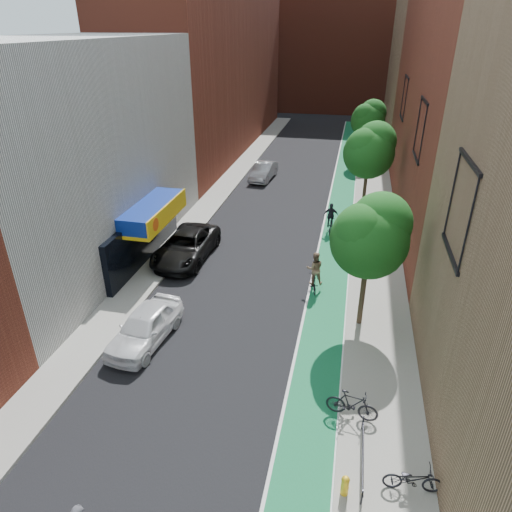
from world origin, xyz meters
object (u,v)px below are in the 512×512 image
Objects in this scene: cyclist_lane_near at (314,273)px; fire_hydrant at (345,485)px; parked_car_white at (145,326)px; parked_car_black at (186,246)px; parked_car_silver at (264,171)px; cyclist_lane_mid at (330,221)px; cyclist_lane_far at (348,228)px.

fire_hydrant is at bearing 87.66° from cyclist_lane_near.
parked_car_white is 2.11× the size of cyclist_lane_near.
parked_car_black is 16.91m from fire_hydrant.
fire_hydrant is (8.48, -29.88, -0.22)m from parked_car_silver.
cyclist_lane_mid reaches higher than fire_hydrant.
parked_car_silver is 31.06m from fire_hydrant.
parked_car_white reaches higher than fire_hydrant.
cyclist_lane_far is (1.19, -1.23, 0.19)m from cyclist_lane_mid.
cyclist_lane_mid is (8.11, 5.66, -0.03)m from parked_car_black.
cyclist_lane_mid is at bearing 36.55° from parked_car_black.
cyclist_lane_near is at bearing 65.60° from cyclist_lane_far.
parked_car_white is 6.38× the size of fire_hydrant.
parked_car_silver is 2.18× the size of cyclist_lane_far.
parked_car_silver reaches higher than fire_hydrant.
parked_car_black is 16.23m from parked_car_silver.
cyclist_lane_near is at bearing 100.18° from fire_hydrant.
parked_car_white is at bearing -86.30° from parked_car_silver.
parked_car_white is 2.18× the size of cyclist_lane_far.
cyclist_lane_near is 1.03× the size of cyclist_lane_far.
cyclist_lane_mid is (6.69, -10.50, 0.03)m from parked_car_silver.
cyclist_lane_far is (7.88, -11.73, 0.22)m from parked_car_silver.
cyclist_lane_near is at bearing 47.22° from parked_car_white.
cyclist_lane_far is (9.30, 4.43, 0.16)m from parked_car_black.
cyclist_lane_mid is 19.46m from fire_hydrant.
parked_car_silver is at bearing 94.97° from parked_car_white.
cyclist_lane_near is at bearing 86.47° from cyclist_lane_mid.
cyclist_lane_near reaches higher than parked_car_black.
fire_hydrant is (1.79, -19.37, -0.25)m from cyclist_lane_mid.
parked_car_silver is at bearing 86.59° from parked_car_black.
cyclist_lane_near is (7.80, -2.02, 0.15)m from parked_car_black.
parked_car_black is 2.72× the size of cyclist_lane_near.
parked_car_white is 10.58m from fire_hydrant.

